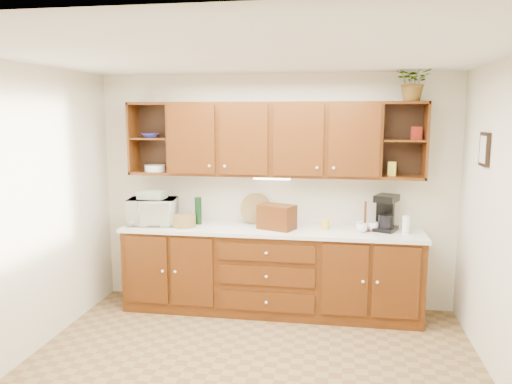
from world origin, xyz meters
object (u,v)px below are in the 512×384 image
(microwave, at_px, (153,211))
(potted_plant, at_px, (414,81))
(bread_box, at_px, (277,217))
(coffee_maker, at_px, (386,213))

(microwave, bearing_deg, potted_plant, -6.38)
(microwave, distance_m, bread_box, 1.40)
(bread_box, bearing_deg, potted_plant, 27.90)
(bread_box, height_order, coffee_maker, coffee_maker)
(microwave, height_order, bread_box, microwave)
(microwave, xyz_separation_m, potted_plant, (2.77, 0.11, 1.40))
(microwave, distance_m, potted_plant, 3.10)
(bread_box, distance_m, potted_plant, 1.97)
(microwave, bearing_deg, bread_box, -9.25)
(potted_plant, bearing_deg, coffee_maker, 178.81)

